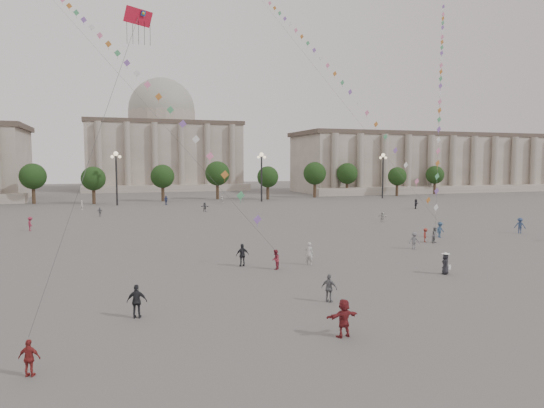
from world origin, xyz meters
name	(u,v)px	position (x,y,z in m)	size (l,w,h in m)	color
ground	(348,281)	(0.00, 0.00, 0.00)	(360.00, 360.00, 0.00)	#524F4D
hall_east	(428,163)	(75.00, 93.89, 8.43)	(84.00, 26.22, 17.20)	gray
hall_central	(163,145)	(0.00, 129.22, 14.23)	(48.30, 34.30, 35.50)	gray
tree_row	(187,176)	(0.00, 78.00, 5.39)	(137.12, 5.12, 8.00)	#3C291E
lamp_post_mid_west	(116,168)	(-15.00, 70.00, 7.35)	(2.00, 0.90, 10.65)	#262628
lamp_post_mid_east	(262,168)	(15.00, 70.00, 7.35)	(2.00, 0.90, 10.65)	#262628
lamp_post_far_east	(383,167)	(45.00, 70.00, 7.35)	(2.00, 0.90, 10.65)	#262628
person_crowd_0	(166,200)	(-5.68, 68.00, 0.92)	(1.08, 0.45, 1.84)	navy
person_crowd_4	(222,200)	(5.74, 68.00, 0.75)	(1.38, 0.44, 1.49)	silver
person_crowd_6	(414,241)	(12.06, 9.54, 0.84)	(1.08, 0.62, 1.67)	slate
person_crowd_7	(382,217)	(20.58, 29.59, 0.74)	(1.37, 0.44, 1.48)	beige
person_crowd_8	(425,235)	(15.71, 12.82, 0.74)	(0.96, 0.55, 1.49)	maroon
person_crowd_9	(416,204)	(36.98, 45.13, 0.89)	(1.65, 0.53, 1.78)	black
person_crowd_10	(82,205)	(-21.11, 62.68, 0.83)	(0.60, 0.40, 1.66)	silver
person_crowd_12	(205,207)	(-0.77, 52.02, 0.83)	(1.53, 0.49, 1.65)	slate
person_crowd_13	(309,253)	(-0.54, 5.99, 0.95)	(0.69, 0.46, 1.90)	#B6B7B2
person_crowd_14	(520,226)	(30.25, 14.58, 0.95)	(1.22, 0.70, 1.89)	navy
person_crowd_16	(100,212)	(-17.80, 49.66, 0.74)	(0.87, 0.36, 1.48)	slate
person_crowd_17	(30,224)	(-25.62, 35.44, 0.87)	(1.13, 0.65, 1.75)	maroon
tourist_0	(29,358)	(-19.11, -10.00, 0.75)	(0.88, 0.37, 1.50)	maroon
tourist_1	(137,301)	(-14.73, -3.82, 0.92)	(1.08, 0.45, 1.85)	#222327
tourist_2	(344,318)	(-5.37, -9.94, 0.93)	(1.73, 0.55, 1.87)	maroon
tourist_3	(329,288)	(-3.53, -4.35, 0.85)	(1.00, 0.42, 1.71)	slate
tourist_4	(242,255)	(-5.91, 7.17, 0.92)	(1.08, 0.45, 1.85)	black
kite_flyer_0	(276,260)	(-3.73, 5.20, 0.79)	(0.77, 0.60, 1.59)	maroon
kite_flyer_1	(440,230)	(19.19, 14.94, 0.88)	(1.14, 0.66, 1.77)	navy
kite_flyer_2	(435,235)	(16.34, 12.03, 0.83)	(0.81, 0.63, 1.66)	slate
hat_person	(445,263)	(7.97, -0.38, 0.84)	(0.92, 0.85, 1.69)	black
dragon_kite	(138,29)	(-13.84, 5.70, 17.82)	(3.75, 8.79, 23.97)	red
kite_train_west	(100,41)	(-16.72, 30.91, 22.61)	(24.94, 48.14, 67.48)	#3F3F3F
kite_train_mid	(311,52)	(14.81, 42.30, 26.06)	(8.93, 51.33, 69.60)	#3F3F3F
kite_train_east	(441,76)	(29.32, 28.94, 20.84)	(24.91, 31.74, 53.95)	#3F3F3F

